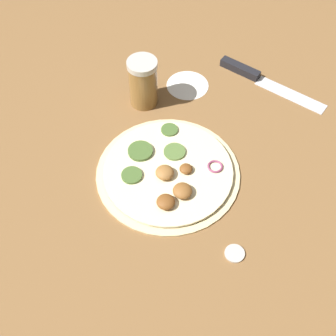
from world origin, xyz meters
The scene contains 6 objects.
ground_plane centered at (0.00, 0.00, 0.00)m, with size 3.00×3.00×0.00m, color brown.
pizza centered at (0.00, 0.00, 0.01)m, with size 0.28×0.28×0.03m.
knife centered at (-0.33, 0.05, 0.01)m, with size 0.07×0.26×0.02m.
spice_jar centered at (-0.15, -0.13, 0.06)m, with size 0.06×0.06×0.11m.
loose_cap centered at (0.10, 0.18, 0.00)m, with size 0.03×0.03×0.01m.
flour_patch centered at (-0.24, -0.07, 0.00)m, with size 0.09×0.09×0.00m.
Camera 1 is at (0.47, 0.23, 0.72)m, focal length 50.00 mm.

